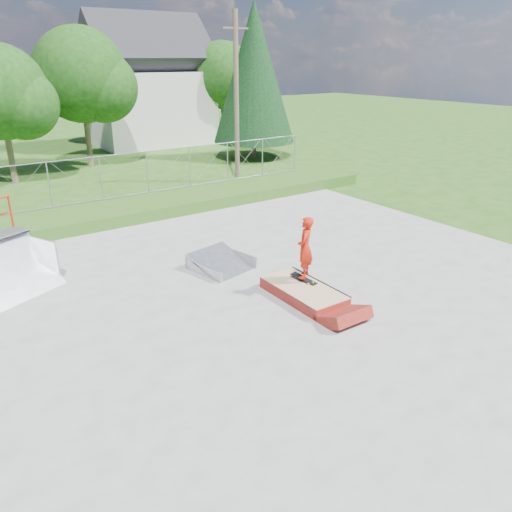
# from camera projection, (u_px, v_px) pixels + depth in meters

# --- Properties ---
(ground) EXTENTS (120.00, 120.00, 0.00)m
(ground) POSITION_uv_depth(u_px,v_px,m) (246.00, 310.00, 12.59)
(ground) COLOR #245317
(ground) RESTS_ON ground
(concrete_pad) EXTENTS (20.00, 16.00, 0.04)m
(concrete_pad) POSITION_uv_depth(u_px,v_px,m) (246.00, 309.00, 12.58)
(concrete_pad) COLOR gray
(concrete_pad) RESTS_ON ground
(grass_berm) EXTENTS (24.00, 3.00, 0.50)m
(grass_berm) POSITION_uv_depth(u_px,v_px,m) (113.00, 212.00, 19.74)
(grass_berm) COLOR #245317
(grass_berm) RESTS_ON ground
(grind_box) EXTENTS (1.18, 2.40, 0.36)m
(grind_box) POSITION_uv_depth(u_px,v_px,m) (303.00, 293.00, 13.11)
(grind_box) COLOR maroon
(grind_box) RESTS_ON concrete_pad
(quarter_pipe) EXTENTS (2.94, 2.77, 2.33)m
(quarter_pipe) POSITION_uv_depth(u_px,v_px,m) (1.00, 252.00, 13.12)
(quarter_pipe) COLOR #919298
(quarter_pipe) RESTS_ON concrete_pad
(flat_bank_ramp) EXTENTS (1.83, 1.91, 0.47)m
(flat_bank_ramp) POSITION_uv_depth(u_px,v_px,m) (222.00, 262.00, 14.91)
(flat_bank_ramp) COLOR #919298
(flat_bank_ramp) RESTS_ON concrete_pad
(skateboard) EXTENTS (0.37, 0.82, 0.13)m
(skateboard) POSITION_uv_depth(u_px,v_px,m) (304.00, 279.00, 13.38)
(skateboard) COLOR black
(skateboard) RESTS_ON grind_box
(skater) EXTENTS (0.72, 0.70, 1.66)m
(skater) POSITION_uv_depth(u_px,v_px,m) (305.00, 250.00, 13.07)
(skater) COLOR red
(skater) RESTS_ON grind_box
(chain_link_fence) EXTENTS (20.00, 0.06, 1.80)m
(chain_link_fence) POSITION_uv_depth(u_px,v_px,m) (101.00, 178.00, 20.07)
(chain_link_fence) COLOR gray
(chain_link_fence) RESTS_ON grass_berm
(gable_house) EXTENTS (8.40, 6.08, 8.94)m
(gable_house) POSITION_uv_depth(u_px,v_px,m) (148.00, 89.00, 35.76)
(gable_house) COLOR silver
(gable_house) RESTS_ON ground
(utility_pole) EXTENTS (0.24, 0.24, 8.00)m
(utility_pole) POSITION_uv_depth(u_px,v_px,m) (236.00, 100.00, 24.24)
(utility_pole) COLOR brown
(utility_pole) RESTS_ON ground
(tree_left_near) EXTENTS (4.76, 4.48, 6.65)m
(tree_left_near) POSITION_uv_depth(u_px,v_px,m) (6.00, 96.00, 23.68)
(tree_left_near) COLOR brown
(tree_left_near) RESTS_ON ground
(tree_center) EXTENTS (5.44, 5.12, 7.60)m
(tree_center) POSITION_uv_depth(u_px,v_px,m) (87.00, 79.00, 27.37)
(tree_center) COLOR brown
(tree_center) RESTS_ON ground
(tree_right_far) EXTENTS (5.10, 4.80, 7.12)m
(tree_right_far) POSITION_uv_depth(u_px,v_px,m) (227.00, 78.00, 36.64)
(tree_right_far) COLOR brown
(tree_right_far) RESTS_ON ground
(tree_back_mid) EXTENTS (4.08, 3.84, 5.70)m
(tree_back_mid) POSITION_uv_depth(u_px,v_px,m) (88.00, 92.00, 35.24)
(tree_back_mid) COLOR brown
(tree_back_mid) RESTS_ON ground
(conifer_tree) EXTENTS (5.04, 5.04, 9.10)m
(conifer_tree) POSITION_uv_depth(u_px,v_px,m) (254.00, 73.00, 30.05)
(conifer_tree) COLOR brown
(conifer_tree) RESTS_ON ground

